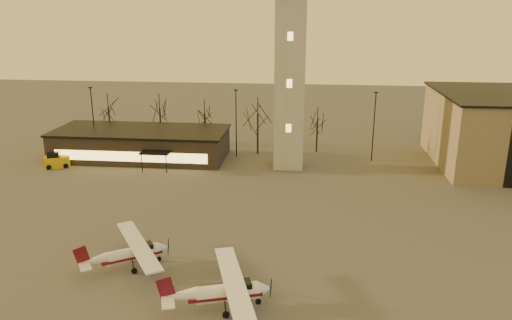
# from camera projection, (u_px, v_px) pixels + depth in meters

# --- Properties ---
(ground) EXTENTS (220.00, 220.00, 0.00)m
(ground) POSITION_uv_depth(u_px,v_px,m) (272.00, 273.00, 42.06)
(ground) COLOR #413F3C
(ground) RESTS_ON ground
(control_tower) EXTENTS (6.80, 6.80, 32.60)m
(control_tower) POSITION_uv_depth(u_px,v_px,m) (291.00, 49.00, 65.81)
(control_tower) COLOR #9D9C95
(control_tower) RESTS_ON ground
(terminal) EXTENTS (25.40, 12.20, 4.30)m
(terminal) POSITION_uv_depth(u_px,v_px,m) (141.00, 144.00, 74.09)
(terminal) COLOR black
(terminal) RESTS_ON ground
(light_poles) EXTENTS (58.50, 12.25, 10.14)m
(light_poles) POSITION_uv_depth(u_px,v_px,m) (293.00, 127.00, 69.91)
(light_poles) COLOR black
(light_poles) RESTS_ON ground
(tree_row) EXTENTS (37.20, 9.20, 8.80)m
(tree_row) POSITION_uv_depth(u_px,v_px,m) (205.00, 110.00, 78.96)
(tree_row) COLOR black
(tree_row) RESTS_ON ground
(cessna_front) EXTENTS (9.00, 11.09, 3.09)m
(cessna_front) POSITION_uv_depth(u_px,v_px,m) (229.00, 295.00, 36.99)
(cessna_front) COLOR silver
(cessna_front) RESTS_ON ground
(cessna_rear) EXTENTS (8.51, 9.57, 2.90)m
(cessna_rear) POSITION_uv_depth(u_px,v_px,m) (135.00, 256.00, 42.95)
(cessna_rear) COLOR silver
(cessna_rear) RESTS_ON ground
(service_cart) EXTENTS (3.75, 3.08, 2.10)m
(service_cart) POSITION_uv_depth(u_px,v_px,m) (57.00, 161.00, 70.01)
(service_cart) COLOR #CD9C0C
(service_cart) RESTS_ON ground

